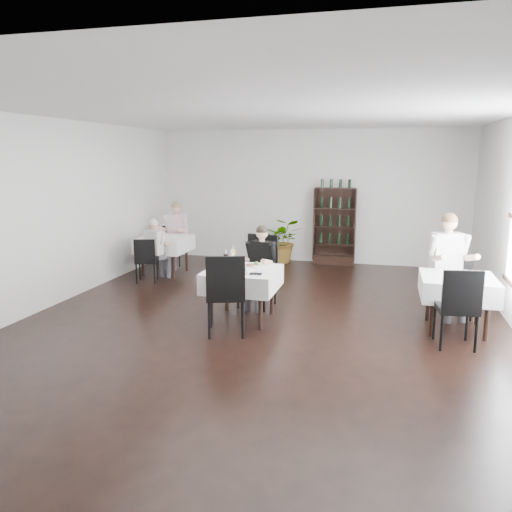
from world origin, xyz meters
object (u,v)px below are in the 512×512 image
Objects in this scene: wine_shelf at (335,227)px; potted_tree at (283,240)px; main_table at (242,279)px; diner_main at (260,260)px.

potted_tree is at bearing -174.37° from wine_shelf.
main_table is 4.21m from potted_tree.
diner_main is (0.35, -3.52, 0.25)m from potted_tree.
main_table is (-0.90, -4.31, -0.23)m from wine_shelf.
wine_shelf is 1.32× the size of diner_main.
main_table is 0.78× the size of diner_main.
diner_main reaches higher than potted_tree.
wine_shelf is at bearing 78.22° from main_table.
main_table is 1.00× the size of potted_tree.
potted_tree is (-0.26, 4.20, -0.11)m from main_table.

